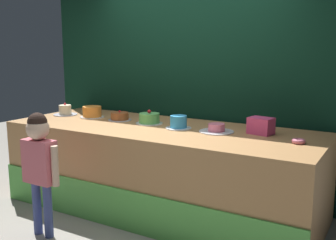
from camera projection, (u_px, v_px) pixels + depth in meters
The scene contains 12 objects.
ground_plane at pixel (127, 230), 3.87m from camera, with size 12.00×12.00×0.00m, color gray.
stage_platform at pixel (161, 169), 4.32m from camera, with size 3.39×1.28×0.92m.
curtain_backdrop at pixel (192, 67), 4.75m from camera, with size 4.14×0.08×3.05m, color black.
child_figure at pixel (39, 158), 3.64m from camera, with size 0.46×0.21×1.18m.
pink_box at pixel (261, 126), 3.88m from camera, with size 0.23×0.17×0.16m, color #E94784.
donut at pixel (299, 141), 3.50m from camera, with size 0.12×0.12×0.04m, color pink.
cake_far_left at pixel (65, 111), 4.99m from camera, with size 0.30×0.30×0.15m.
cake_left at pixel (92, 112), 4.81m from camera, with size 0.29×0.29×0.14m.
cake_center_left at pixel (120, 117), 4.62m from camera, with size 0.27×0.27×0.12m.
cake_center_right at pixel (149, 119), 4.41m from camera, with size 0.30×0.30×0.16m.
cake_right at pixel (179, 123), 4.14m from camera, with size 0.27×0.27×0.14m.
cake_far_right at pixel (216, 129), 3.98m from camera, with size 0.35×0.35×0.08m.
Camera 1 is at (2.17, -2.91, 1.75)m, focal length 42.40 mm.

